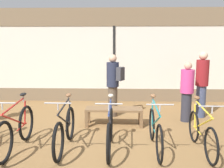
% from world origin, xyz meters
% --- Properties ---
extents(ground_plane, '(24.00, 24.00, 0.00)m').
position_xyz_m(ground_plane, '(0.00, 0.00, 0.00)').
color(ground_plane, olive).
extents(shop_back_wall, '(12.00, 0.08, 3.20)m').
position_xyz_m(shop_back_wall, '(0.00, 3.86, 1.64)').
color(shop_back_wall, '#7A664C').
rests_on(shop_back_wall, ground_plane).
extents(bicycle_left, '(0.46, 1.78, 1.05)m').
position_xyz_m(bicycle_left, '(-1.75, -0.30, 0.40)').
color(bicycle_left, black).
rests_on(bicycle_left, ground_plane).
extents(bicycle_center_left, '(0.46, 1.72, 1.03)m').
position_xyz_m(bicycle_center_left, '(-0.83, -0.23, 0.38)').
color(bicycle_center_left, black).
rests_on(bicycle_center_left, ground_plane).
extents(bicycle_center, '(0.46, 1.71, 1.03)m').
position_xyz_m(bicycle_center, '(0.03, -0.25, 0.39)').
color(bicycle_center, black).
rests_on(bicycle_center, ground_plane).
extents(bicycle_center_right, '(0.46, 1.72, 1.02)m').
position_xyz_m(bicycle_center_right, '(0.89, -0.18, 0.39)').
color(bicycle_center_right, black).
rests_on(bicycle_center_right, ground_plane).
extents(bicycle_right, '(0.46, 1.65, 1.00)m').
position_xyz_m(bicycle_right, '(1.75, -0.23, 0.37)').
color(bicycle_right, black).
rests_on(bicycle_right, ground_plane).
extents(display_bench, '(1.40, 0.44, 0.44)m').
position_xyz_m(display_bench, '(0.07, 1.21, 0.36)').
color(display_bench, brown).
rests_on(display_bench, ground_plane).
extents(customer_near_rack, '(0.56, 0.49, 1.73)m').
position_xyz_m(customer_near_rack, '(0.03, 2.02, 0.93)').
color(customer_near_rack, brown).
rests_on(customer_near_rack, ground_plane).
extents(customer_by_window, '(0.43, 0.43, 1.56)m').
position_xyz_m(customer_by_window, '(1.94, 1.62, 0.81)').
color(customer_by_window, '#2D2D38').
rests_on(customer_by_window, ground_plane).
extents(customer_mid_floor, '(0.34, 0.34, 1.81)m').
position_xyz_m(customer_mid_floor, '(2.44, 2.03, 0.96)').
color(customer_mid_floor, '#424C6B').
rests_on(customer_mid_floor, ground_plane).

